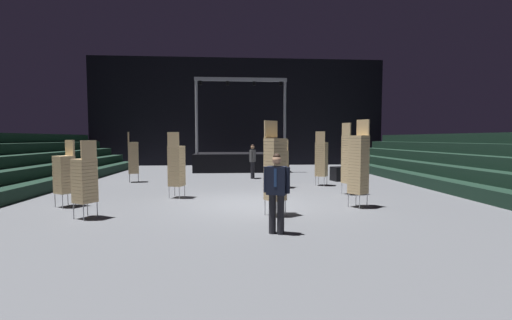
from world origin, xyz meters
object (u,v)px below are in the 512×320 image
at_px(crew_worker_near_stage, 253,159).
at_px(equipment_road_case, 341,174).
at_px(chair_stack_rear_left, 275,168).
at_px(chair_stack_front_left, 359,164).
at_px(chair_stack_mid_centre, 350,159).
at_px(chair_stack_rear_right, 176,165).
at_px(man_with_tie, 277,189).
at_px(stage_riser, 241,160).
at_px(chair_stack_front_right, 65,173).
at_px(chair_stack_rear_centre, 282,164).
at_px(chair_stack_aisle_left, 85,179).
at_px(chair_stack_mid_right, 133,157).
at_px(chair_stack_mid_left, 321,159).

relative_size(crew_worker_near_stage, equipment_road_case, 1.90).
bearing_deg(chair_stack_rear_left, chair_stack_front_left, 167.48).
height_order(chair_stack_mid_centre, chair_stack_rear_right, chair_stack_mid_centre).
bearing_deg(chair_stack_front_left, crew_worker_near_stage, -14.48).
bearing_deg(chair_stack_mid_centre, chair_stack_rear_right, -111.92).
bearing_deg(man_with_tie, chair_stack_rear_left, -74.63).
relative_size(chair_stack_front_left, chair_stack_mid_centre, 1.00).
relative_size(stage_riser, equipment_road_case, 6.27).
distance_m(chair_stack_front_right, chair_stack_rear_centre, 7.68).
height_order(chair_stack_front_right, chair_stack_rear_right, chair_stack_rear_right).
relative_size(man_with_tie, crew_worker_near_stage, 0.99).
bearing_deg(chair_stack_rear_centre, crew_worker_near_stage, -46.66).
bearing_deg(man_with_tie, chair_stack_mid_centre, -102.88).
distance_m(chair_stack_rear_right, crew_worker_near_stage, 6.00).
height_order(chair_stack_front_left, equipment_road_case, chair_stack_front_left).
height_order(man_with_tie, chair_stack_aisle_left, chair_stack_aisle_left).
xyz_separation_m(chair_stack_front_right, chair_stack_rear_left, (6.03, -1.52, 0.25)).
xyz_separation_m(chair_stack_front_right, chair_stack_aisle_left, (1.23, -1.52, 0.00)).
height_order(chair_stack_rear_right, chair_stack_aisle_left, chair_stack_rear_right).
height_order(chair_stack_rear_right, chair_stack_rear_centre, chair_stack_rear_right).
bearing_deg(stage_riser, chair_stack_mid_right, -133.46).
bearing_deg(chair_stack_mid_left, man_with_tie, -78.98).
height_order(chair_stack_rear_left, chair_stack_aisle_left, chair_stack_rear_left).
relative_size(chair_stack_mid_centre, equipment_road_case, 2.84).
relative_size(chair_stack_front_left, crew_worker_near_stage, 1.50).
xyz_separation_m(chair_stack_mid_right, equipment_road_case, (9.71, -0.16, -0.82)).
bearing_deg(stage_riser, equipment_road_case, -49.64).
relative_size(chair_stack_rear_centre, equipment_road_case, 2.18).
distance_m(chair_stack_rear_left, chair_stack_rear_centre, 4.93).
distance_m(chair_stack_mid_right, chair_stack_rear_left, 9.01).
xyz_separation_m(stage_riser, chair_stack_front_right, (-5.41, -10.82, 0.36)).
bearing_deg(chair_stack_rear_left, chair_stack_front_right, -45.27).
distance_m(chair_stack_rear_centre, equipment_road_case, 3.79).
bearing_deg(crew_worker_near_stage, man_with_tie, 18.33).
relative_size(chair_stack_mid_left, chair_stack_rear_left, 0.93).
bearing_deg(crew_worker_near_stage, chair_stack_aisle_left, -11.46).
distance_m(chair_stack_mid_right, equipment_road_case, 9.74).
bearing_deg(man_with_tie, chair_stack_mid_left, -90.47).
height_order(chair_stack_rear_left, equipment_road_case, chair_stack_rear_left).
distance_m(chair_stack_front_right, chair_stack_rear_left, 6.22).
relative_size(chair_stack_rear_left, chair_stack_rear_right, 1.11).
distance_m(chair_stack_mid_left, chair_stack_rear_left, 5.96).
height_order(stage_riser, equipment_road_case, stage_riser).
height_order(crew_worker_near_stage, equipment_road_case, crew_worker_near_stage).
height_order(stage_riser, chair_stack_aisle_left, stage_riser).
bearing_deg(chair_stack_aisle_left, equipment_road_case, -20.95).
xyz_separation_m(chair_stack_mid_left, equipment_road_case, (1.38, 1.52, -0.82)).
height_order(chair_stack_front_left, chair_stack_rear_right, chair_stack_front_left).
relative_size(stage_riser, chair_stack_mid_left, 2.45).
xyz_separation_m(chair_stack_front_right, crew_worker_near_stage, (5.92, 6.52, -0.02)).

